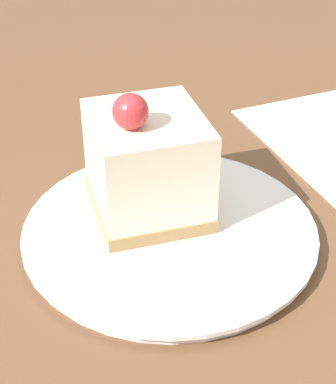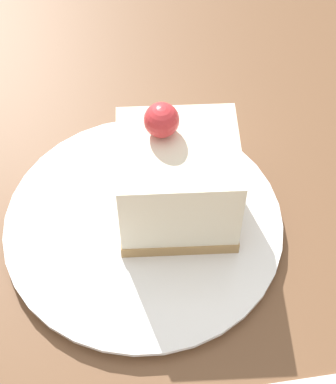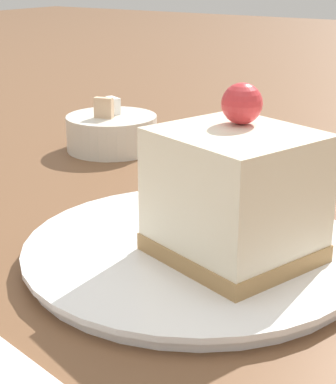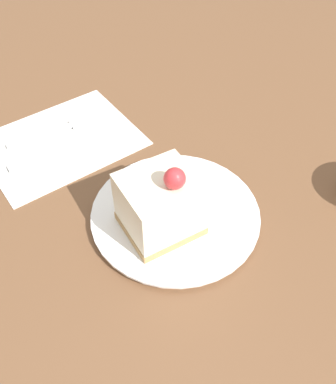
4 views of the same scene
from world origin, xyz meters
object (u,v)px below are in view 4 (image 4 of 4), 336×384
(plate, at_px, (173,217))
(fork, at_px, (62,128))
(cake_slice, at_px, (160,204))
(knife, at_px, (57,152))

(plate, height_order, fork, plate)
(plate, distance_m, fork, 0.27)
(plate, height_order, cake_slice, cake_slice)
(cake_slice, xyz_separation_m, fork, (-0.27, 0.04, -0.05))
(plate, bearing_deg, knife, -173.59)
(fork, bearing_deg, cake_slice, 8.06)
(plate, bearing_deg, cake_slice, -88.32)
(plate, distance_m, knife, 0.23)
(cake_slice, distance_m, knife, 0.23)
(cake_slice, distance_m, fork, 0.28)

